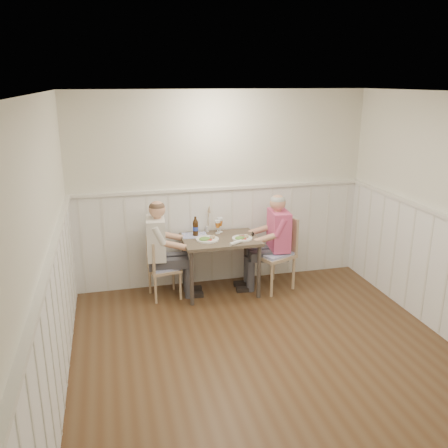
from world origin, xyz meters
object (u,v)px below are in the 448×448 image
Objects in this scene: diner_cream at (160,257)px; dining_table at (220,245)px; chair_right at (277,250)px; chair_left at (160,266)px; man_in_pink at (275,248)px; beer_bottle at (195,227)px; grass_vase at (207,220)px.

dining_table is at bearing -3.26° from diner_cream.
chair_right is 1.55m from chair_left.
chair_right is 0.75× the size of man_in_pink.
chair_right is at bearing -2.34° from dining_table.
chair_right is at bearing -11.03° from beer_bottle.
grass_vase reaches higher than chair_right.
man_in_pink is 1.11m from beer_bottle.
beer_bottle is at bearing 148.94° from dining_table.
chair_right is at bearing -2.80° from diner_cream.
dining_table is 0.78m from chair_right.
diner_cream is at bearing -165.13° from beer_bottle.
beer_bottle is at bearing 168.97° from chair_right.
man_in_pink is (0.75, -0.02, -0.10)m from dining_table.
dining_table is at bearing -71.66° from grass_vase.
chair_left is 0.88m from grass_vase.
beer_bottle is at bearing -144.17° from grass_vase.
man_in_pink reaches higher than diner_cream.
beer_bottle reaches higher than dining_table.
chair_left is 3.08× the size of beer_bottle.
dining_table is 0.74× the size of man_in_pink.
grass_vase is at bearing 35.83° from beer_bottle.
grass_vase is (-0.86, 0.33, 0.37)m from man_in_pink.
dining_table is at bearing 177.66° from chair_right.
chair_left is (-0.78, 0.02, -0.22)m from dining_table.
man_in_pink reaches higher than dining_table.
man_in_pink reaches higher than chair_left.
chair_left is at bearing 178.52° from man_in_pink.
dining_table is 0.40m from beer_bottle.
diner_cream is 0.60m from beer_bottle.
chair_right is at bearing -21.43° from grass_vase.
beer_bottle reaches higher than chair_left.
diner_cream is at bearing -158.62° from grass_vase.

